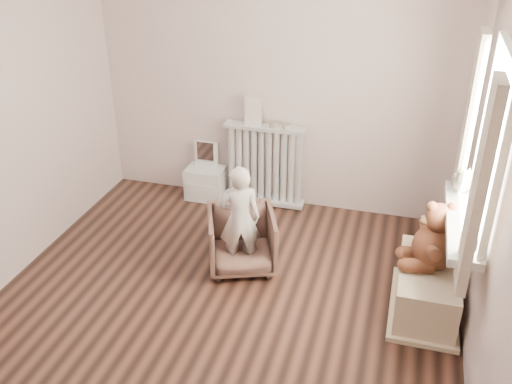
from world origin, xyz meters
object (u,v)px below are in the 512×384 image
(radiator, at_px, (265,170))
(teddy_bear, at_px, (437,235))
(toy_vanity, at_px, (205,174))
(armchair, at_px, (242,240))
(child, at_px, (240,219))
(plush_cat, at_px, (462,179))
(toy_bench, at_px, (427,288))

(radiator, xyz_separation_m, teddy_bear, (1.64, -1.27, 0.28))
(toy_vanity, relative_size, armchair, 1.08)
(child, bearing_deg, toy_vanity, -78.76)
(radiator, bearing_deg, plush_cat, -29.03)
(toy_vanity, bearing_deg, armchair, -56.17)
(toy_vanity, distance_m, toy_bench, 2.59)
(toy_vanity, distance_m, child, 1.38)
(radiator, xyz_separation_m, child, (0.10, -1.17, 0.11))
(armchair, xyz_separation_m, child, (0.00, -0.05, 0.24))
(armchair, relative_size, child, 0.60)
(plush_cat, bearing_deg, child, 167.51)
(teddy_bear, height_order, plush_cat, plush_cat)
(radiator, bearing_deg, child, -85.14)
(radiator, distance_m, toy_vanity, 0.64)
(armchair, height_order, teddy_bear, teddy_bear)
(radiator, distance_m, child, 1.18)
(armchair, bearing_deg, child, -111.42)
(teddy_bear, bearing_deg, armchair, 165.07)
(teddy_bear, bearing_deg, toy_bench, -126.85)
(child, relative_size, plush_cat, 3.74)
(child, xyz_separation_m, plush_cat, (1.67, 0.19, 0.50))
(radiator, height_order, teddy_bear, teddy_bear)
(plush_cat, bearing_deg, armchair, 165.81)
(radiator, bearing_deg, armchair, -84.92)
(radiator, xyz_separation_m, toy_vanity, (-0.63, -0.03, -0.11))
(plush_cat, bearing_deg, radiator, 131.87)
(child, bearing_deg, toy_bench, 154.18)
(toy_vanity, height_order, child, child)
(radiator, distance_m, toy_bench, 2.08)
(radiator, height_order, plush_cat, plush_cat)
(child, height_order, plush_cat, plush_cat)
(toy_vanity, bearing_deg, radiator, 2.71)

